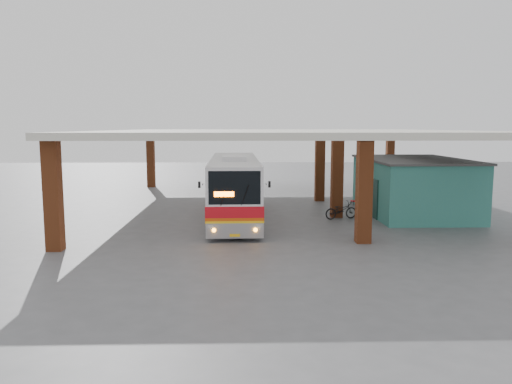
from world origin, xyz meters
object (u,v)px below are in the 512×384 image
Objects in this scene: pedestrian at (367,219)px; red_chair at (356,199)px; motorcycle at (341,210)px; coach_bus at (234,187)px.

red_chair is (1.77, 9.65, -0.52)m from pedestrian.
motorcycle is 5.23m from red_chair.
motorcycle is at bearing -5.15° from coach_bus.
pedestrian is at bearing -108.05° from red_chair.
red_chair is (7.60, 4.45, -1.32)m from coach_bus.
coach_bus reaches higher than pedestrian.
coach_bus is 6.57× the size of pedestrian.
red_chair is at bearing -135.86° from pedestrian.
coach_bus is at bearing -157.31° from red_chair.
red_chair is at bearing -37.98° from motorcycle.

